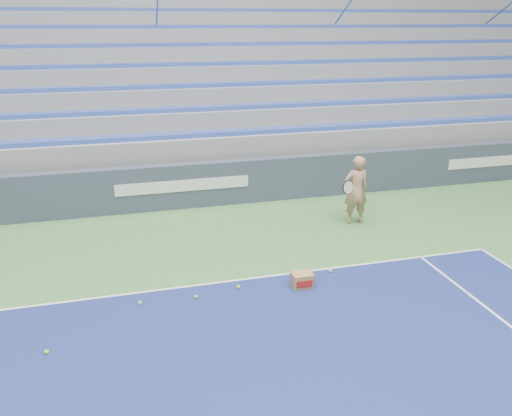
{
  "coord_description": "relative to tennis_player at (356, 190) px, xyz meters",
  "views": [
    {
      "loc": [
        -1.2,
        4.25,
        4.3
      ],
      "look_at": [
        0.93,
        12.38,
        1.15
      ],
      "focal_mm": 35.0,
      "sensor_mm": 36.0,
      "label": 1
    }
  ],
  "objects": [
    {
      "name": "tennis_ball_4",
      "position": [
        -4.86,
        -2.36,
        -0.75
      ],
      "size": [
        0.07,
        0.07,
        0.07
      ],
      "primitive_type": "sphere",
      "color": "#BCDF2D",
      "rests_on": "ground"
    },
    {
      "name": "bleachers",
      "position": [
        -3.62,
        7.74,
        1.57
      ],
      "size": [
        31.0,
        9.15,
        7.3
      ],
      "color": "gray",
      "rests_on": "ground"
    },
    {
      "name": "tennis_player",
      "position": [
        0.0,
        0.0,
        0.0
      ],
      "size": [
        0.89,
        0.81,
        1.56
      ],
      "color": "tan",
      "rests_on": "ground"
    },
    {
      "name": "tennis_ball_3",
      "position": [
        -3.96,
        -2.4,
        -0.75
      ],
      "size": [
        0.07,
        0.07,
        0.07
      ],
      "primitive_type": "sphere",
      "color": "#BCDF2D",
      "rests_on": "ground"
    },
    {
      "name": "sponsor_barrier",
      "position": [
        -3.62,
        2.02,
        -0.24
      ],
      "size": [
        30.0,
        0.32,
        1.1
      ],
      "color": "#374054",
      "rests_on": "ground"
    },
    {
      "name": "tennis_ball_1",
      "position": [
        -3.2,
        -2.26,
        -0.75
      ],
      "size": [
        0.07,
        0.07,
        0.07
      ],
      "primitive_type": "sphere",
      "color": "#BCDF2D",
      "rests_on": "ground"
    },
    {
      "name": "ball_box",
      "position": [
        -2.13,
        -2.48,
        -0.65
      ],
      "size": [
        0.35,
        0.28,
        0.27
      ],
      "color": "#9A774A",
      "rests_on": "ground"
    },
    {
      "name": "tennis_ball_0",
      "position": [
        -1.45,
        -2.12,
        -0.75
      ],
      "size": [
        0.07,
        0.07,
        0.07
      ],
      "primitive_type": "sphere",
      "color": "#BCDF2D",
      "rests_on": "ground"
    },
    {
      "name": "tennis_ball_2",
      "position": [
        -6.16,
        -3.34,
        -0.75
      ],
      "size": [
        0.07,
        0.07,
        0.07
      ],
      "primitive_type": "sphere",
      "color": "#BCDF2D",
      "rests_on": "ground"
    }
  ]
}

